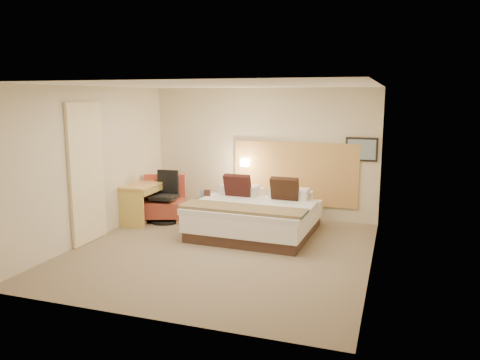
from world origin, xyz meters
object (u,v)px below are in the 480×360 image
(lounge_chair, at_px, (164,202))
(side_table, at_px, (204,211))
(bed, at_px, (256,215))
(desk_chair, at_px, (166,201))
(desk, at_px, (147,191))

(lounge_chair, relative_size, side_table, 1.94)
(bed, height_order, desk_chair, bed)
(desk, height_order, desk_chair, desk_chair)
(side_table, relative_size, desk_chair, 0.53)
(side_table, distance_m, desk, 1.29)
(lounge_chair, distance_m, desk_chair, 0.19)
(lounge_chair, bearing_deg, bed, -9.26)
(bed, distance_m, side_table, 1.14)
(bed, xyz_separation_m, lounge_chair, (-2.10, 0.34, 0.02))
(desk, bearing_deg, side_table, -0.12)
(lounge_chair, relative_size, desk, 0.83)
(lounge_chair, bearing_deg, desk, -146.76)
(side_table, height_order, desk, desk)
(lounge_chair, distance_m, side_table, 0.99)
(desk, bearing_deg, lounge_chair, 33.24)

